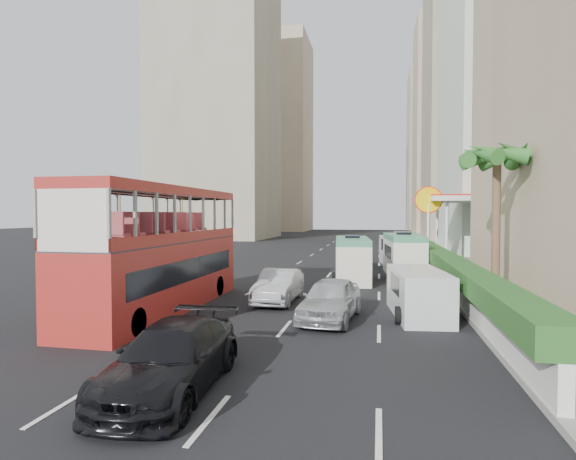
% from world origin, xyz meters
% --- Properties ---
extents(ground_plane, '(200.00, 200.00, 0.00)m').
position_xyz_m(ground_plane, '(0.00, 0.00, 0.00)').
color(ground_plane, black).
rests_on(ground_plane, ground).
extents(double_decker_bus, '(2.50, 11.00, 5.06)m').
position_xyz_m(double_decker_bus, '(-6.00, 0.00, 2.53)').
color(double_decker_bus, '#AE2620').
rests_on(double_decker_bus, ground).
extents(car_silver_lane_a, '(1.56, 4.43, 1.46)m').
position_xyz_m(car_silver_lane_a, '(-1.63, 2.54, 0.00)').
color(car_silver_lane_a, silver).
rests_on(car_silver_lane_a, ground).
extents(car_silver_lane_b, '(2.33, 4.74, 1.55)m').
position_xyz_m(car_silver_lane_b, '(1.01, -0.37, 0.00)').
color(car_silver_lane_b, silver).
rests_on(car_silver_lane_b, ground).
extents(car_black, '(2.30, 5.16, 1.47)m').
position_xyz_m(car_black, '(-1.75, -7.82, 0.00)').
color(car_black, black).
rests_on(car_black, ground).
extents(van_asset, '(2.45, 4.63, 1.24)m').
position_xyz_m(van_asset, '(1.10, 16.88, 0.00)').
color(van_asset, silver).
rests_on(van_asset, ground).
extents(minibus_near, '(2.42, 5.89, 2.55)m').
position_xyz_m(minibus_near, '(1.22, 9.81, 1.27)').
color(minibus_near, silver).
rests_on(minibus_near, ground).
extents(minibus_far, '(2.52, 6.14, 2.65)m').
position_xyz_m(minibus_far, '(4.33, 12.72, 1.33)').
color(minibus_far, silver).
rests_on(minibus_far, ground).
extents(panel_van_near, '(2.30, 4.67, 1.80)m').
position_xyz_m(panel_van_near, '(4.28, 0.87, 0.90)').
color(panel_van_near, silver).
rests_on(panel_van_near, ground).
extents(panel_van_far, '(2.83, 5.73, 2.20)m').
position_xyz_m(panel_van_far, '(4.21, 18.83, 1.10)').
color(panel_van_far, silver).
rests_on(panel_van_far, ground).
extents(sidewalk, '(6.00, 120.00, 0.18)m').
position_xyz_m(sidewalk, '(9.00, 25.00, 0.09)').
color(sidewalk, '#99968C').
rests_on(sidewalk, ground).
extents(kerb_wall, '(0.30, 44.00, 1.00)m').
position_xyz_m(kerb_wall, '(6.20, 14.00, 0.68)').
color(kerb_wall, silver).
rests_on(kerb_wall, sidewalk).
extents(hedge, '(1.10, 44.00, 0.70)m').
position_xyz_m(hedge, '(6.20, 14.00, 1.53)').
color(hedge, '#2D6626').
rests_on(hedge, kerb_wall).
extents(palm_tree, '(0.36, 0.36, 6.40)m').
position_xyz_m(palm_tree, '(7.80, 4.00, 3.38)').
color(palm_tree, brown).
rests_on(palm_tree, sidewalk).
extents(shell_station, '(6.50, 8.00, 5.50)m').
position_xyz_m(shell_station, '(10.00, 23.00, 2.75)').
color(shell_station, silver).
rests_on(shell_station, ground).
extents(tower_mid, '(16.00, 16.00, 50.00)m').
position_xyz_m(tower_mid, '(18.00, 58.00, 25.00)').
color(tower_mid, tan).
rests_on(tower_mid, ground).
extents(tower_far_a, '(14.00, 14.00, 44.00)m').
position_xyz_m(tower_far_a, '(17.00, 82.00, 22.00)').
color(tower_far_a, tan).
rests_on(tower_far_a, ground).
extents(tower_far_b, '(14.00, 14.00, 40.00)m').
position_xyz_m(tower_far_b, '(17.00, 104.00, 20.00)').
color(tower_far_b, tan).
rests_on(tower_far_b, ground).
extents(tower_left_a, '(18.00, 18.00, 52.00)m').
position_xyz_m(tower_left_a, '(-24.00, 55.00, 26.00)').
color(tower_left_a, tan).
rests_on(tower_left_a, ground).
extents(tower_left_b, '(16.00, 16.00, 46.00)m').
position_xyz_m(tower_left_b, '(-22.00, 90.00, 23.00)').
color(tower_left_b, tan).
rests_on(tower_left_b, ground).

